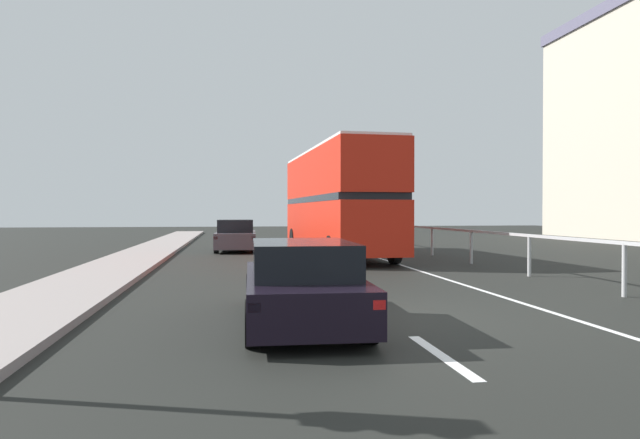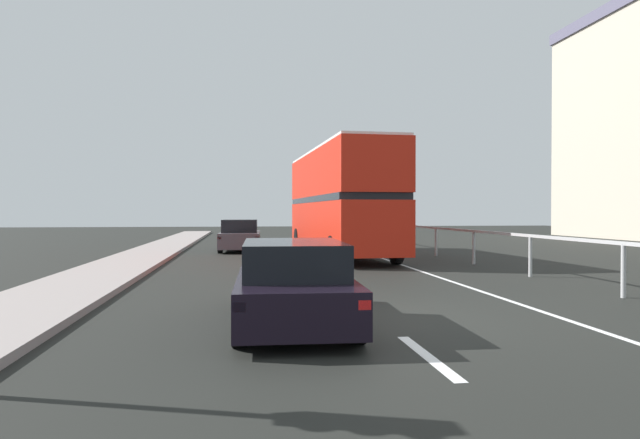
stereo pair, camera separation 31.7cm
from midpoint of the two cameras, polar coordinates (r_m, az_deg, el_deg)
ground_plane at (r=9.79m, az=6.76°, el=-10.11°), size 74.77×120.00×0.10m
lane_paint_markings at (r=18.41m, az=5.97°, el=-4.82°), size 3.21×46.00×0.01m
bridge_side_railing at (r=20.01m, az=15.85°, el=-1.66°), size 0.10×42.00×1.18m
double_decker_bus_red at (r=22.98m, az=2.41°, el=2.06°), size 2.95×11.28×4.32m
hatchback_car_near at (r=9.05m, az=-1.80°, el=-6.56°), size 1.89×4.54×1.33m
sedan_car_ahead at (r=26.06m, az=-7.78°, el=-1.66°), size 1.94×4.49×1.45m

